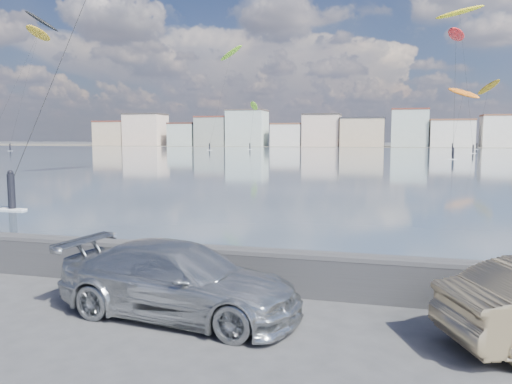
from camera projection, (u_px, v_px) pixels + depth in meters
ground at (149, 330)px, 9.31m from camera, size 700.00×700.00×0.00m
bay_water at (367, 156)px, 97.15m from camera, size 500.00×177.00×0.00m
far_shore_strip at (379, 146)px, 201.31m from camera, size 500.00×60.00×0.00m
seawall at (201, 264)px, 11.84m from camera, size 400.00×0.36×1.08m
far_buildings at (382, 131)px, 186.88m from camera, size 240.79×13.26×14.60m
car_silver at (179, 280)px, 10.00m from camera, size 5.25×2.65×1.46m
kitesurfer_0 at (38, 35)px, 109.97m from camera, size 6.10×17.40×28.16m
kitesurfer_5 at (254, 107)px, 155.82m from camera, size 4.48×16.10×14.99m
kitesurfer_8 at (456, 36)px, 86.76m from camera, size 4.65×13.72×22.25m
kitesurfer_9 at (231, 54)px, 149.82m from camera, size 8.62×18.02×31.24m
kitesurfer_10 at (488, 88)px, 151.91m from camera, size 7.91×11.84×21.47m
kitesurfer_11 at (463, 94)px, 148.43m from camera, size 10.02×12.68×19.41m
kitesurfer_13 at (460, 13)px, 115.13m from camera, size 10.99×8.75×33.96m
kitesurfer_14 at (41, 22)px, 136.65m from camera, size 9.70×13.94×38.44m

